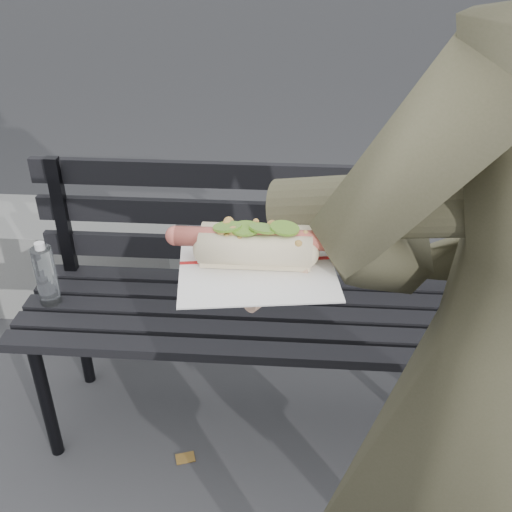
% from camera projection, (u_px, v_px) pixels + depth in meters
% --- Properties ---
extents(park_bench, '(1.50, 0.44, 0.88)m').
position_uv_depth(park_bench, '(262.00, 286.00, 1.86)').
color(park_bench, black).
rests_on(park_bench, ground).
extents(concrete_block, '(1.20, 0.40, 0.40)m').
position_uv_depth(concrete_block, '(46.00, 256.00, 2.63)').
color(concrete_block, slate).
rests_on(concrete_block, ground).
extents(held_hotdog, '(0.62, 0.30, 0.20)m').
position_uv_depth(held_hotdog, '(408.00, 217.00, 0.77)').
color(held_hotdog, '#45442E').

